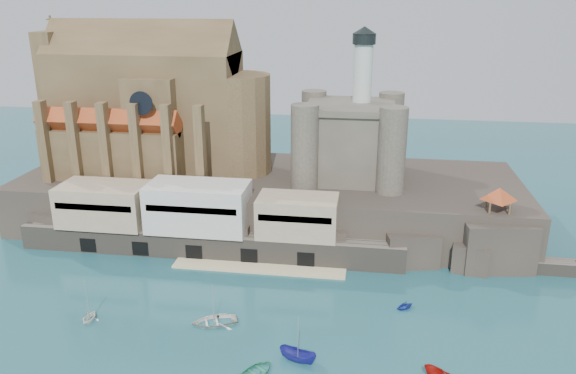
{
  "coord_description": "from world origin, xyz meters",
  "views": [
    {
      "loc": [
        19.83,
        -67.47,
        44.62
      ],
      "look_at": [
        5.03,
        32.0,
        10.37
      ],
      "focal_mm": 35.0,
      "sensor_mm": 36.0,
      "label": 1
    }
  ],
  "objects_px": {
    "pavilion": "(499,195)",
    "castle_keep": "(350,137)",
    "boat_2": "(298,360)",
    "church": "(155,111)"
  },
  "relations": [
    {
      "from": "castle_keep",
      "to": "pavilion",
      "type": "bearing_deg",
      "value": -30.18
    },
    {
      "from": "pavilion",
      "to": "castle_keep",
      "type": "bearing_deg",
      "value": 149.82
    },
    {
      "from": "church",
      "to": "boat_2",
      "type": "distance_m",
      "value": 64.38
    },
    {
      "from": "church",
      "to": "castle_keep",
      "type": "xyz_separation_m",
      "value": [
        40.21,
        -0.78,
        -3.81
      ]
    },
    {
      "from": "church",
      "to": "pavilion",
      "type": "distance_m",
      "value": 68.65
    },
    {
      "from": "church",
      "to": "castle_keep",
      "type": "distance_m",
      "value": 40.39
    },
    {
      "from": "castle_keep",
      "to": "pavilion",
      "type": "height_order",
      "value": "castle_keep"
    },
    {
      "from": "church",
      "to": "pavilion",
      "type": "relative_size",
      "value": 7.34
    },
    {
      "from": "pavilion",
      "to": "boat_2",
      "type": "relative_size",
      "value": 1.22
    },
    {
      "from": "church",
      "to": "boat_2",
      "type": "xyz_separation_m",
      "value": [
        36.19,
        -48.43,
        -22.13
      ]
    }
  ]
}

